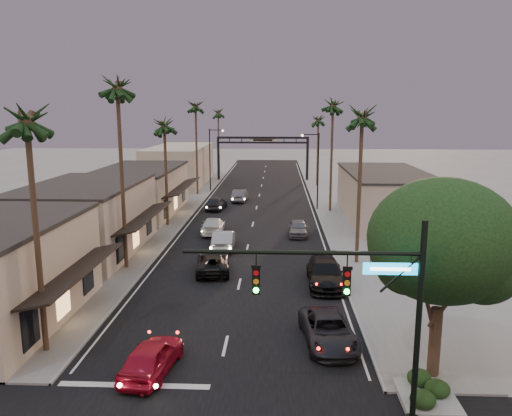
# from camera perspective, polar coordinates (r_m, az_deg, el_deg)

# --- Properties ---
(ground) EXTENTS (200.00, 200.00, 0.00)m
(ground) POSITION_cam_1_polar(r_m,az_deg,el_deg) (54.19, -0.21, -1.17)
(ground) COLOR slate
(ground) RESTS_ON ground
(road) EXTENTS (14.00, 120.00, 0.02)m
(road) POSITION_cam_1_polar(r_m,az_deg,el_deg) (59.08, 0.02, -0.14)
(road) COLOR black
(road) RESTS_ON ground
(sidewalk_left) EXTENTS (5.00, 92.00, 0.12)m
(sidewalk_left) POSITION_cam_1_polar(r_m,az_deg,el_deg) (66.99, -7.86, 1.14)
(sidewalk_left) COLOR slate
(sidewalk_left) RESTS_ON ground
(sidewalk_right) EXTENTS (5.00, 92.00, 0.12)m
(sidewalk_right) POSITION_cam_1_polar(r_m,az_deg,el_deg) (66.27, 8.52, 1.02)
(sidewalk_right) COLOR slate
(sidewalk_right) RESTS_ON ground
(storefront_mid) EXTENTS (8.00, 14.00, 5.50)m
(storefront_mid) POSITION_cam_1_polar(r_m,az_deg,el_deg) (42.79, -18.83, -1.32)
(storefront_mid) COLOR tan
(storefront_mid) RESTS_ON ground
(storefront_far) EXTENTS (8.00, 16.00, 5.00)m
(storefront_far) POSITION_cam_1_polar(r_m,az_deg,el_deg) (57.76, -13.11, 1.83)
(storefront_far) COLOR tan
(storefront_far) RESTS_ON ground
(storefront_dist) EXTENTS (8.00, 20.00, 6.00)m
(storefront_dist) POSITION_cam_1_polar(r_m,az_deg,el_deg) (79.89, -8.73, 4.84)
(storefront_dist) COLOR tan
(storefront_dist) RESTS_ON ground
(building_right) EXTENTS (8.00, 18.00, 5.00)m
(building_right) POSITION_cam_1_polar(r_m,az_deg,el_deg) (54.87, 14.56, 1.28)
(building_right) COLOR tan
(building_right) RESTS_ON ground
(traffic_signal) EXTENTS (8.51, 0.22, 7.80)m
(traffic_signal) POSITION_cam_1_polar(r_m,az_deg,el_deg) (18.35, 12.42, -9.65)
(traffic_signal) COLOR black
(traffic_signal) RESTS_ON ground
(corner_tree) EXTENTS (6.20, 6.20, 8.80)m
(corner_tree) POSITION_cam_1_polar(r_m,az_deg,el_deg) (22.19, 20.71, -4.04)
(corner_tree) COLOR #38281C
(corner_tree) RESTS_ON ground
(planter) EXTENTS (2.20, 2.60, 0.24)m
(planter) POSITION_cam_1_polar(r_m,az_deg,el_deg) (22.52, 18.96, -20.25)
(planter) COLOR gray
(planter) RESTS_ON ground
(arch) EXTENTS (15.20, 0.40, 7.27)m
(arch) POSITION_cam_1_polar(r_m,az_deg,el_deg) (83.15, 0.78, 6.96)
(arch) COLOR black
(arch) RESTS_ON ground
(streetlight_right) EXTENTS (2.13, 0.30, 9.00)m
(streetlight_right) POSITION_cam_1_polar(r_m,az_deg,el_deg) (58.39, 6.85, 4.94)
(streetlight_right) COLOR black
(streetlight_right) RESTS_ON ground
(streetlight_left) EXTENTS (2.13, 0.30, 9.00)m
(streetlight_left) POSITION_cam_1_polar(r_m,az_deg,el_deg) (71.79, -5.08, 6.11)
(streetlight_left) COLOR black
(streetlight_left) RESTS_ON ground
(palm_la) EXTENTS (3.20, 3.20, 13.20)m
(palm_la) POSITION_cam_1_polar(r_m,az_deg,el_deg) (24.57, -24.83, 9.96)
(palm_la) COLOR #38281C
(palm_la) RESTS_ON ground
(palm_lb) EXTENTS (3.20, 3.20, 15.20)m
(palm_lb) POSITION_cam_1_polar(r_m,az_deg,el_deg) (36.68, -15.60, 13.64)
(palm_lb) COLOR #38281C
(palm_lb) RESTS_ON ground
(palm_lc) EXTENTS (3.20, 3.20, 12.20)m
(palm_lc) POSITION_cam_1_polar(r_m,az_deg,el_deg) (50.16, -10.45, 9.73)
(palm_lc) COLOR #38281C
(palm_lc) RESTS_ON ground
(palm_ld) EXTENTS (3.20, 3.20, 14.20)m
(palm_ld) POSITION_cam_1_polar(r_m,az_deg,el_deg) (68.81, -6.93, 11.76)
(palm_ld) COLOR #38281C
(palm_ld) RESTS_ON ground
(palm_ra) EXTENTS (3.20, 3.20, 13.20)m
(palm_ra) POSITION_cam_1_polar(r_m,az_deg,el_deg) (37.39, 12.07, 10.76)
(palm_ra) COLOR #38281C
(palm_ra) RESTS_ON ground
(palm_rb) EXTENTS (3.20, 3.20, 14.20)m
(palm_rb) POSITION_cam_1_polar(r_m,az_deg,el_deg) (57.23, 8.80, 11.87)
(palm_rb) COLOR #38281C
(palm_rb) RESTS_ON ground
(palm_rc) EXTENTS (3.20, 3.20, 12.20)m
(palm_rc) POSITION_cam_1_polar(r_m,az_deg,el_deg) (77.15, 7.15, 10.23)
(palm_rc) COLOR #38281C
(palm_rc) RESTS_ON ground
(palm_far) EXTENTS (3.20, 3.20, 13.20)m
(palm_far) POSITION_cam_1_polar(r_m,az_deg,el_deg) (91.54, -4.35, 11.01)
(palm_far) COLOR #38281C
(palm_far) RESTS_ON ground
(oncoming_red) EXTENTS (2.39, 4.66, 1.52)m
(oncoming_red) POSITION_cam_1_polar(r_m,az_deg,el_deg) (23.55, -11.82, -16.29)
(oncoming_red) COLOR maroon
(oncoming_red) RESTS_ON ground
(oncoming_pickup) EXTENTS (2.87, 5.24, 1.39)m
(oncoming_pickup) POSITION_cam_1_polar(r_m,az_deg,el_deg) (36.31, -4.96, -6.27)
(oncoming_pickup) COLOR black
(oncoming_pickup) RESTS_ON ground
(oncoming_silver) EXTENTS (1.86, 4.91, 1.60)m
(oncoming_silver) POSITION_cam_1_polar(r_m,az_deg,el_deg) (42.16, -3.72, -3.64)
(oncoming_silver) COLOR gray
(oncoming_silver) RESTS_ON ground
(oncoming_white) EXTENTS (2.30, 5.19, 1.48)m
(oncoming_white) POSITION_cam_1_polar(r_m,az_deg,el_deg) (47.66, -4.91, -2.00)
(oncoming_white) COLOR #BCBCBC
(oncoming_white) RESTS_ON ground
(oncoming_dgrey) EXTENTS (2.45, 4.97, 1.63)m
(oncoming_dgrey) POSITION_cam_1_polar(r_m,az_deg,el_deg) (58.92, -4.59, 0.60)
(oncoming_dgrey) COLOR black
(oncoming_dgrey) RESTS_ON ground
(oncoming_grey_far) EXTENTS (1.89, 4.79, 1.55)m
(oncoming_grey_far) POSITION_cam_1_polar(r_m,az_deg,el_deg) (64.07, -1.86, 1.44)
(oncoming_grey_far) COLOR #47464B
(oncoming_grey_far) RESTS_ON ground
(curbside_near) EXTENTS (2.92, 5.44, 1.45)m
(curbside_near) POSITION_cam_1_polar(r_m,az_deg,el_deg) (25.86, 8.27, -13.65)
(curbside_near) COLOR black
(curbside_near) RESTS_ON ground
(curbside_black) EXTENTS (2.36, 5.75, 1.67)m
(curbside_black) POSITION_cam_1_polar(r_m,az_deg,el_deg) (33.89, 7.91, -7.37)
(curbside_black) COLOR black
(curbside_black) RESTS_ON ground
(curbside_grey) EXTENTS (1.75, 4.24, 1.44)m
(curbside_grey) POSITION_cam_1_polar(r_m,az_deg,el_deg) (46.73, 4.80, -2.29)
(curbside_grey) COLOR #55545A
(curbside_grey) RESTS_ON ground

